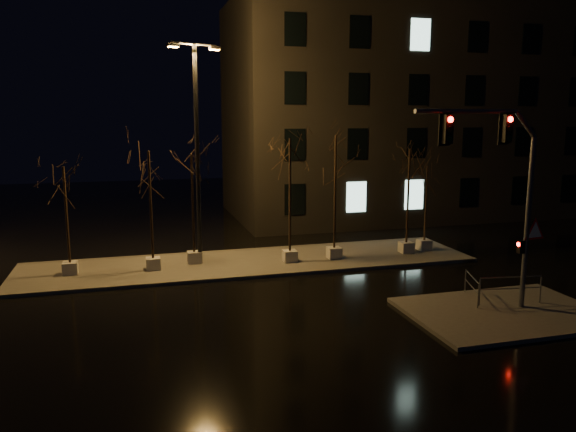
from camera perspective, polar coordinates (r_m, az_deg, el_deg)
name	(u,v)px	position (r m, az deg, el deg)	size (l,w,h in m)	color
ground	(282,302)	(22.22, -0.57, -8.77)	(90.00, 90.00, 0.00)	black
median	(251,263)	(27.79, -3.79, -4.74)	(22.00, 5.00, 0.15)	#4B4843
sidewalk_corner	(504,313)	(22.37, 21.08, -9.14)	(7.00, 5.00, 0.15)	#4B4843
building	(402,112)	(42.95, 11.52, 10.35)	(25.00, 12.00, 15.00)	black
tree_0	(65,191)	(26.61, -21.73, 2.38)	(1.80, 1.80, 4.99)	#AEABA2
tree_1	(150,178)	(26.23, -13.89, 3.80)	(1.80, 1.80, 5.65)	#AEABA2
tree_2	(192,178)	(27.05, -9.73, 3.78)	(1.80, 1.80, 5.44)	#AEABA2
tree_3	(290,166)	(26.84, 0.19, 5.09)	(1.80, 1.80, 6.18)	#AEABA2
tree_4	(335,163)	(27.57, 4.84, 5.38)	(1.80, 1.80, 6.30)	#AEABA2
tree_5	(409,173)	(29.39, 12.19, 4.34)	(1.80, 1.80, 5.53)	#AEABA2
tree_6	(427,185)	(30.25, 13.92, 3.09)	(1.80, 1.80, 4.60)	#AEABA2
traffic_signal_mast	(505,181)	(21.24, 21.21, 3.30)	(5.93, 0.77, 7.27)	slate
streetlight_main	(197,140)	(26.82, -9.24, 7.67)	(2.53, 1.07, 10.32)	black
guard_rail_a	(511,286)	(22.97, 21.68, -6.63)	(2.49, 0.41, 1.08)	slate
guard_rail_b	(472,285)	(23.03, 18.17, -6.64)	(0.68, 1.88, 0.94)	slate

